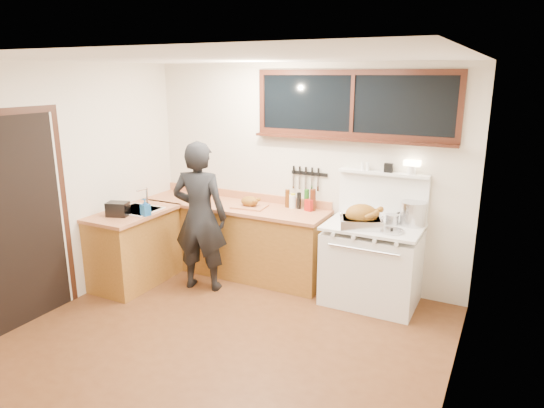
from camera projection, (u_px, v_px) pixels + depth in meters
The scene contains 20 objects.
ground_plane at pixel (228, 339), 4.68m from camera, with size 4.00×3.50×0.02m, color #522C15.
room_shell at pixel (223, 171), 4.25m from camera, with size 4.10×3.60×2.65m.
counter_back at pixel (234, 238), 6.16m from camera, with size 2.44×0.64×1.00m.
counter_left at pixel (135, 247), 5.84m from camera, with size 0.64×1.09×0.90m.
sink_unit at pixel (138, 214), 5.80m from camera, with size 0.50×0.45×0.37m.
vintage_stove at pixel (372, 262), 5.33m from camera, with size 1.02×0.74×1.58m.
back_window at pixel (352, 112), 5.36m from camera, with size 2.32×0.13×0.77m.
left_doorway at pixel (25, 219), 4.80m from camera, with size 0.02×1.04×2.17m.
knife_strip at pixel (308, 174), 5.79m from camera, with size 0.46×0.03×0.28m.
man at pixel (200, 217), 5.58m from camera, with size 0.72×0.56×1.76m.
soap_bottle at pixel (145, 207), 5.53m from camera, with size 0.11×0.11×0.20m.
toaster at pixel (118, 209), 5.52m from camera, with size 0.27×0.23×0.16m.
cutting_board at pixel (250, 203), 5.88m from camera, with size 0.42×0.34×0.14m.
roast_turkey at pixel (362, 218), 5.12m from camera, with size 0.52×0.46×0.25m.
stockpot at pixel (413, 213), 5.18m from camera, with size 0.31×0.31×0.26m.
saucepan at pixel (392, 219), 5.23m from camera, with size 0.18×0.28×0.11m.
pot_lid at pixel (392, 231), 4.98m from camera, with size 0.28×0.28×0.04m.
coffee_tin at pixel (309, 205), 5.73m from camera, with size 0.11×0.10×0.14m.
pitcher at pixel (293, 201), 5.85m from camera, with size 0.10×0.10×0.16m.
bottle_cluster at pixel (302, 200), 5.79m from camera, with size 0.40×0.07×0.26m.
Camera 1 is at (2.28, -3.53, 2.48)m, focal length 32.00 mm.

